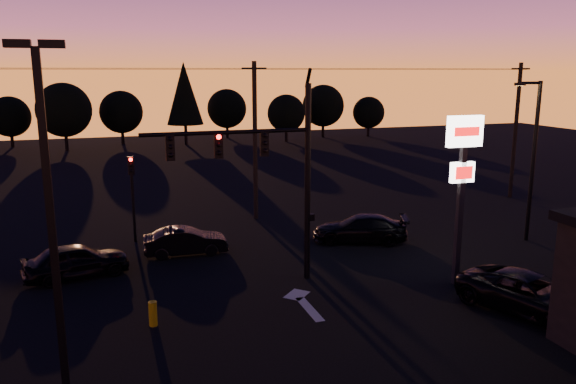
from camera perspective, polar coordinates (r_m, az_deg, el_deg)
name	(u,v)px	position (r m, az deg, el deg)	size (l,w,h in m)	color
ground	(306,322)	(19.81, 1.84, -13.11)	(120.00, 120.00, 0.00)	black
lane_arrow	(303,302)	(21.39, 1.56, -11.10)	(1.20, 3.10, 0.01)	beige
traffic_signal_mast	(269,163)	(21.95, -1.90, 2.95)	(6.79, 0.52, 8.58)	black
secondary_signal	(132,186)	(28.86, -15.55, 0.56)	(0.30, 0.31, 4.35)	black
parking_lot_light	(50,211)	(14.22, -23.01, -1.78)	(1.25, 0.30, 9.14)	black
pylon_sign	(463,164)	(22.84, 17.33, 2.70)	(1.50, 0.28, 6.80)	black
streetlight	(532,154)	(30.30, 23.58, 3.52)	(1.55, 0.35, 8.00)	black
utility_pole_1	(255,140)	(32.11, -3.37, 5.26)	(1.40, 0.26, 9.00)	black
utility_pole_2	(516,130)	(40.63, 22.11, 5.85)	(1.40, 0.26, 9.00)	black
power_wires	(254,69)	(31.87, -3.46, 12.37)	(36.00, 1.22, 0.07)	black
bollard	(153,314)	(19.94, -13.56, -11.92)	(0.29, 0.29, 0.86)	#B79F08
tree_1	(10,117)	(70.66, -26.42, 6.87)	(4.54, 4.54, 5.71)	black
tree_2	(64,110)	(65.04, -21.82, 7.74)	(5.77, 5.78, 7.26)	black
tree_3	(121,112)	(68.99, -16.58, 7.79)	(4.95, 4.95, 6.22)	black
tree_4	(184,93)	(66.49, -10.49, 9.83)	(4.18, 4.18, 9.50)	black
tree_5	(227,109)	(72.57, -6.23, 8.41)	(4.95, 4.95, 6.22)	black
tree_6	(286,113)	(68.37, -0.18, 7.99)	(4.54, 4.54, 5.71)	black
tree_7	(323,106)	(73.19, 3.60, 8.74)	(5.36, 5.36, 6.74)	black
tree_8	(369,113)	(74.79, 8.19, 7.99)	(4.12, 4.12, 5.19)	black
car_left	(76,261)	(25.16, -20.70, -6.53)	(1.71, 4.25, 1.45)	black
car_mid	(186,241)	(26.87, -10.35, -4.94)	(1.35, 3.87, 1.27)	black
car_right	(360,228)	(28.57, 7.33, -3.70)	(1.92, 4.72, 1.37)	black
suv_parked	(530,294)	(22.00, 23.41, -9.50)	(2.35, 5.10, 1.42)	black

